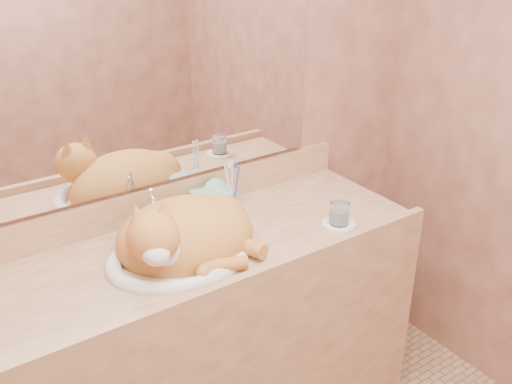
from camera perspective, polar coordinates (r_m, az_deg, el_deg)
wall_back at (r=1.94m, az=-10.97°, el=8.05°), size 2.40×0.02×2.50m
vanity_counter at (r=2.13m, az=-5.90°, el=-15.54°), size 1.60×0.55×0.85m
mirror at (r=1.89m, az=-11.17°, el=12.00°), size 1.30×0.02×0.80m
sink_basin at (r=1.80m, az=-7.74°, el=-4.48°), size 0.50×0.43×0.15m
faucet at (r=1.95m, az=-10.18°, el=-2.15°), size 0.06×0.11×0.15m
cat at (r=1.82m, az=-7.33°, el=-4.04°), size 0.52×0.46×0.25m
soap_dispenser at (r=1.97m, az=-4.23°, el=-0.75°), size 0.10×0.10×0.20m
toothbrush_cup at (r=2.04m, az=-2.28°, el=-1.05°), size 0.14×0.14×0.11m
toothbrushes at (r=2.01m, az=-2.31°, el=0.80°), size 0.04×0.04×0.21m
saucer at (r=2.02m, az=8.27°, el=-3.23°), size 0.12×0.12×0.01m
water_glass at (r=2.00m, az=8.35°, el=-2.10°), size 0.07×0.07×0.08m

